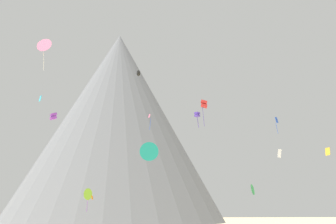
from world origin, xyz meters
TOP-DOWN VIEW (x-y plane):
  - rock_massif at (-7.39, 108.62)m, footprint 78.54×78.54m
  - kite_white_low at (22.85, 37.16)m, footprint 0.86×0.21m
  - kite_teal_low at (-1.59, 21.96)m, footprint 2.57×0.90m
  - kite_orange_low at (-11.03, 55.41)m, footprint 0.43×1.10m
  - kite_pink_high at (-18.07, 30.67)m, footprint 2.60×1.41m
  - kite_red_high at (12.79, 53.69)m, footprint 1.69×1.60m
  - kite_violet_mid at (-17.48, 40.13)m, footprint 1.40×1.35m
  - kite_blue_mid at (26.46, 46.45)m, footprint 0.78×0.63m
  - kite_black_high at (-1.84, 58.42)m, footprint 1.24×1.45m
  - kite_green_low at (19.17, 42.25)m, footprint 1.59×2.02m
  - kite_gold_low at (27.46, 28.74)m, footprint 0.48×0.97m
  - kite_indigo_mid at (8.67, 40.61)m, footprint 1.13×1.13m
  - kite_rainbow_mid at (1.12, 59.83)m, footprint 0.65×0.64m
  - kite_cyan_high at (-23.93, 59.57)m, footprint 0.66×1.11m
  - kite_lime_low at (-12.30, 59.69)m, footprint 1.85×2.02m

SIDE VIEW (x-z plane):
  - kite_orange_low at x=-11.03m, z-range 5.97..6.89m
  - kite_lime_low at x=-12.30m, z-range 4.74..9.74m
  - kite_green_low at x=19.17m, z-range 6.54..8.60m
  - kite_teal_low at x=-1.59m, z-range 10.28..12.78m
  - kite_gold_low at x=27.46m, z-range 12.32..13.62m
  - kite_white_low at x=22.85m, z-range 12.93..14.55m
  - kite_violet_mid at x=-17.48m, z-range 19.45..20.81m
  - kite_indigo_mid at x=8.67m, z-range 19.78..22.74m
  - kite_blue_mid at x=26.46m, z-range 19.83..23.36m
  - kite_rainbow_mid at x=1.12m, z-range 22.56..26.43m
  - kite_red_high at x=12.79m, z-range 23.84..29.88m
  - kite_cyan_high at x=-23.93m, z-range 27.86..29.37m
  - kite_pink_high at x=-18.07m, z-range 26.93..32.38m
  - rock_massif at x=-7.39m, z-range -2.30..64.85m
  - kite_black_high at x=-1.84m, z-range 34.49..35.88m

